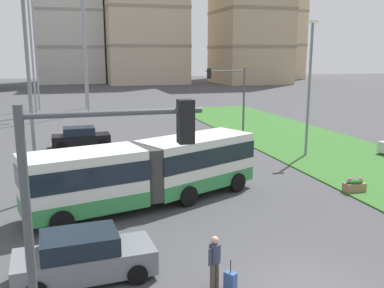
# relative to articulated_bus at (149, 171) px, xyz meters

# --- Properties ---
(articulated_bus) EXTENTS (11.85, 6.29, 3.00)m
(articulated_bus) POSITION_rel_articulated_bus_xyz_m (0.00, 0.00, 0.00)
(articulated_bus) COLOR silver
(articulated_bus) RESTS_ON ground
(car_black_sedan) EXTENTS (4.45, 2.12, 1.58)m
(car_black_sedan) POSITION_rel_articulated_bus_xyz_m (-2.79, 14.40, -0.90)
(car_black_sedan) COLOR black
(car_black_sedan) RESTS_ON ground
(car_grey_wagon) EXTENTS (4.50, 2.23, 1.58)m
(car_grey_wagon) POSITION_rel_articulated_bus_xyz_m (-3.29, -6.41, -0.90)
(car_grey_wagon) COLOR slate
(car_grey_wagon) RESTS_ON ground
(pedestrian_crossing) EXTENTS (0.49, 0.37, 1.74)m
(pedestrian_crossing) POSITION_rel_articulated_bus_xyz_m (0.54, -8.16, -0.65)
(pedestrian_crossing) COLOR #4C4238
(pedestrian_crossing) RESTS_ON ground
(rolling_suitcase) EXTENTS (0.40, 0.43, 0.97)m
(rolling_suitcase) POSITION_rel_articulated_bus_xyz_m (0.99, -8.36, -1.34)
(rolling_suitcase) COLOR #335693
(rolling_suitcase) RESTS_ON ground
(flower_planter_2) EXTENTS (1.10, 0.56, 0.74)m
(flower_planter_2) POSITION_rel_articulated_bus_xyz_m (10.68, -1.25, -1.23)
(flower_planter_2) COLOR #937051
(flower_planter_2) RESTS_ON grass_median
(traffic_light_near_left) EXTENTS (3.19, 0.28, 6.32)m
(traffic_light_near_left) POSITION_rel_articulated_bus_xyz_m (-3.28, -12.13, 2.62)
(traffic_light_near_left) COLOR #474C51
(traffic_light_near_left) RESTS_ON ground
(traffic_light_far_right) EXTENTS (3.39, 0.28, 6.05)m
(traffic_light_far_right) POSITION_rel_articulated_bus_xyz_m (9.21, 12.87, 2.48)
(traffic_light_far_right) COLOR #474C51
(traffic_light_far_right) RESTS_ON ground
(streetlight_left) EXTENTS (0.70, 0.28, 9.91)m
(streetlight_left) POSITION_rel_articulated_bus_xyz_m (-5.25, 2.28, 3.75)
(streetlight_left) COLOR slate
(streetlight_left) RESTS_ON ground
(streetlight_median) EXTENTS (0.70, 0.28, 9.39)m
(streetlight_median) POSITION_rel_articulated_bus_xyz_m (12.58, 6.81, 3.49)
(streetlight_median) COLOR slate
(streetlight_median) RESTS_ON ground
(apartment_tower_east) EXTENTS (20.93, 18.12, 38.04)m
(apartment_tower_east) POSITION_rel_articulated_bus_xyz_m (53.28, 101.94, 17.38)
(apartment_tower_east) COLOR beige
(apartment_tower_east) RESTS_ON ground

